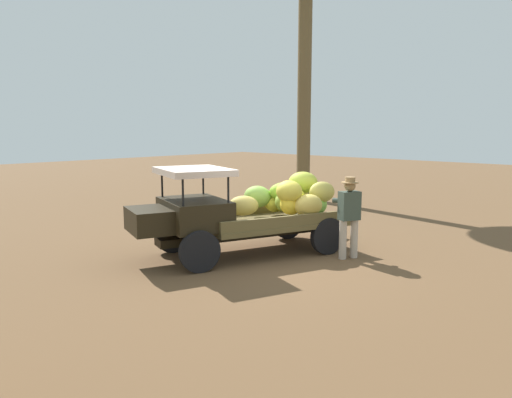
% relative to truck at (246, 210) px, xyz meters
% --- Properties ---
extents(ground_plane, '(60.00, 60.00, 0.00)m').
position_rel_truck_xyz_m(ground_plane, '(0.17, 0.31, -0.91)').
color(ground_plane, brown).
extents(truck, '(4.66, 2.90, 1.82)m').
position_rel_truck_xyz_m(truck, '(0.00, 0.00, 0.00)').
color(truck, black).
rests_on(truck, ground).
extents(farmer, '(0.57, 0.53, 1.64)m').
position_rel_truck_xyz_m(farmer, '(-1.15, 1.73, 0.02)').
color(farmer, '#BCAC9A').
rests_on(farmer, ground).
extents(wooden_crate, '(0.54, 0.53, 0.37)m').
position_rel_truck_xyz_m(wooden_crate, '(-2.37, 0.38, -0.73)').
color(wooden_crate, '#8C5C45').
rests_on(wooden_crate, ground).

